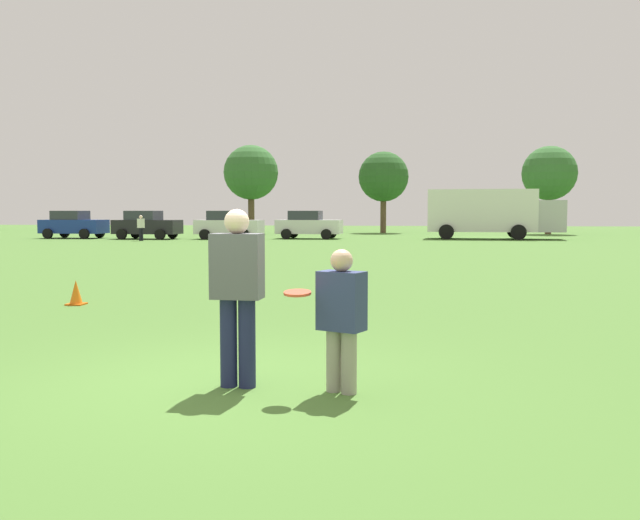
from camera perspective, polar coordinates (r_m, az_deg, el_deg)
The scene contains 14 objects.
ground_plane at distance 7.33m, azimuth -7.68°, elevation -10.19°, with size 154.81×154.81×0.00m, color #47702D.
player_thrower at distance 7.03m, azimuth -6.88°, elevation -2.27°, with size 0.52×0.31×1.82m.
player_defender at distance 6.80m, azimuth 1.80°, elevation -4.46°, with size 0.51×0.42×1.43m.
frisbee at distance 6.68m, azimuth -1.89°, elevation -2.75°, with size 0.27×0.27×0.05m.
traffic_cone at distance 14.01m, azimuth -19.61°, elevation -2.60°, with size 0.32×0.32×0.48m.
parked_car_near_left at distance 48.38m, azimuth -19.82°, elevation 2.81°, with size 4.30×2.42×1.82m.
parked_car_mid_left at distance 45.69m, azimuth -14.21°, elevation 2.86°, with size 4.30×2.42×1.82m.
parked_car_center at distance 44.41m, azimuth -7.62°, elevation 2.92°, with size 4.30×2.42×1.82m.
parked_car_mid_right at distance 44.72m, azimuth -0.97°, elevation 2.96°, with size 4.30×2.42×1.82m.
box_truck at distance 45.62m, azimuth 14.06°, elevation 3.91°, with size 8.63×3.35×3.18m.
bystander_sideline_watcher at distance 42.91m, azimuth -14.65°, elevation 2.72°, with size 0.35×0.47×1.55m.
tree_west_maple at distance 54.97m, azimuth -5.75°, elevation 7.22°, with size 4.31×4.31×7.01m.
tree_center_elm at distance 57.09m, azimuth 5.30°, elevation 6.88°, with size 4.12×4.12×6.69m.
tree_east_birch at distance 56.58m, azimuth 18.51°, elevation 6.82°, with size 4.21×4.21×6.85m.
Camera 1 is at (1.85, -6.86, 1.80)m, focal length 38.53 mm.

